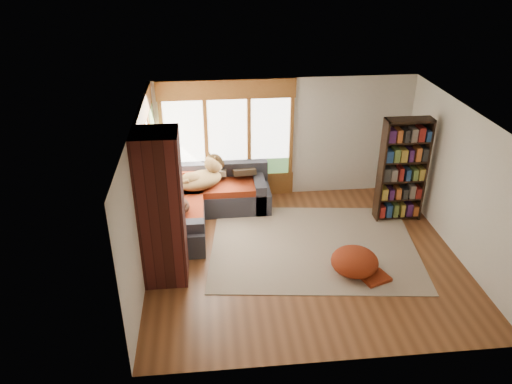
{
  "coord_description": "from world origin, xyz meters",
  "views": [
    {
      "loc": [
        -1.61,
        -7.33,
        5.17
      ],
      "look_at": [
        -0.78,
        0.76,
        0.95
      ],
      "focal_mm": 35.0,
      "sensor_mm": 36.0,
      "label": 1
    }
  ],
  "objects_px": {
    "area_rug": "(313,246)",
    "bookshelf": "(403,170)",
    "dog_brindle": "(174,202)",
    "brick_chimney": "(161,209)",
    "dog_tan": "(204,176)",
    "sectional_sofa": "(194,202)",
    "pouf": "(355,261)"
  },
  "relations": [
    {
      "from": "sectional_sofa",
      "to": "bookshelf",
      "type": "bearing_deg",
      "value": -12.18
    },
    {
      "from": "brick_chimney",
      "to": "bookshelf",
      "type": "bearing_deg",
      "value": 18.45
    },
    {
      "from": "area_rug",
      "to": "bookshelf",
      "type": "distance_m",
      "value": 2.33
    },
    {
      "from": "sectional_sofa",
      "to": "dog_brindle",
      "type": "xyz_separation_m",
      "value": [
        -0.34,
        -0.78,
        0.44
      ]
    },
    {
      "from": "sectional_sofa",
      "to": "area_rug",
      "type": "bearing_deg",
      "value": -37.23
    },
    {
      "from": "sectional_sofa",
      "to": "pouf",
      "type": "relative_size",
      "value": 2.72
    },
    {
      "from": "sectional_sofa",
      "to": "bookshelf",
      "type": "xyz_separation_m",
      "value": [
        4.09,
        -0.53,
        0.76
      ]
    },
    {
      "from": "brick_chimney",
      "to": "dog_tan",
      "type": "distance_m",
      "value": 2.31
    },
    {
      "from": "brick_chimney",
      "to": "sectional_sofa",
      "type": "relative_size",
      "value": 1.18
    },
    {
      "from": "dog_tan",
      "to": "dog_brindle",
      "type": "height_order",
      "value": "dog_tan"
    },
    {
      "from": "area_rug",
      "to": "pouf",
      "type": "xyz_separation_m",
      "value": [
        0.52,
        -0.86,
        0.23
      ]
    },
    {
      "from": "brick_chimney",
      "to": "dog_tan",
      "type": "height_order",
      "value": "brick_chimney"
    },
    {
      "from": "pouf",
      "to": "bookshelf",
      "type": "bearing_deg",
      "value": 51.57
    },
    {
      "from": "dog_tan",
      "to": "area_rug",
      "type": "bearing_deg",
      "value": -70.27
    },
    {
      "from": "dog_brindle",
      "to": "area_rug",
      "type": "bearing_deg",
      "value": -129.1
    },
    {
      "from": "pouf",
      "to": "dog_brindle",
      "type": "xyz_separation_m",
      "value": [
        -3.06,
        1.48,
        0.51
      ]
    },
    {
      "from": "area_rug",
      "to": "dog_brindle",
      "type": "distance_m",
      "value": 2.72
    },
    {
      "from": "bookshelf",
      "to": "dog_brindle",
      "type": "xyz_separation_m",
      "value": [
        -4.43,
        -0.24,
        -0.32
      ]
    },
    {
      "from": "dog_brindle",
      "to": "dog_tan",
      "type": "bearing_deg",
      "value": -57.21
    },
    {
      "from": "dog_brindle",
      "to": "bookshelf",
      "type": "bearing_deg",
      "value": -112.12
    },
    {
      "from": "pouf",
      "to": "dog_tan",
      "type": "distance_m",
      "value": 3.5
    },
    {
      "from": "sectional_sofa",
      "to": "dog_brindle",
      "type": "relative_size",
      "value": 2.61
    },
    {
      "from": "sectional_sofa",
      "to": "dog_tan",
      "type": "height_order",
      "value": "dog_tan"
    },
    {
      "from": "dog_tan",
      "to": "dog_brindle",
      "type": "bearing_deg",
      "value": -154.99
    },
    {
      "from": "pouf",
      "to": "dog_brindle",
      "type": "bearing_deg",
      "value": 154.15
    },
    {
      "from": "brick_chimney",
      "to": "dog_brindle",
      "type": "relative_size",
      "value": 3.08
    },
    {
      "from": "bookshelf",
      "to": "dog_tan",
      "type": "bearing_deg",
      "value": 170.62
    },
    {
      "from": "dog_brindle",
      "to": "sectional_sofa",
      "type": "bearing_deg",
      "value": -48.61
    },
    {
      "from": "dog_tan",
      "to": "bookshelf",
      "type": "bearing_deg",
      "value": -42.43
    },
    {
      "from": "sectional_sofa",
      "to": "dog_tan",
      "type": "relative_size",
      "value": 1.95
    },
    {
      "from": "bookshelf",
      "to": "dog_brindle",
      "type": "height_order",
      "value": "bookshelf"
    },
    {
      "from": "dog_tan",
      "to": "dog_brindle",
      "type": "relative_size",
      "value": 1.34
    }
  ]
}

